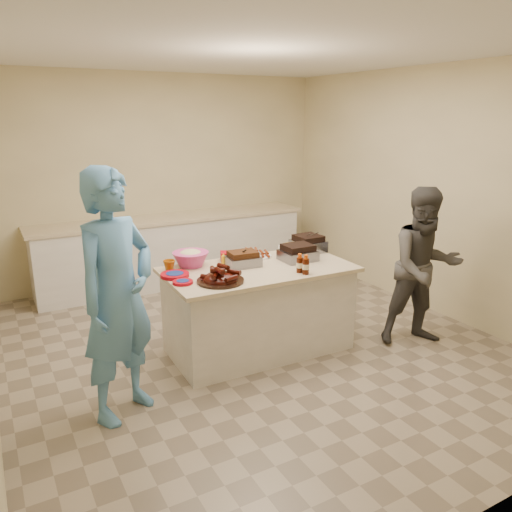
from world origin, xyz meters
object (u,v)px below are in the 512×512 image
guest_blue (127,410)px  island (259,349)px  coleslaw_bowl (191,266)px  mustard_bottle (224,265)px  roasting_pan (308,251)px  bbq_bottle_b (299,272)px  guest_gray (417,341)px  plastic_cup (170,271)px  bbq_bottle_a (306,274)px  rib_platter (220,282)px

guest_blue → island: bearing=-14.2°
coleslaw_bowl → mustard_bottle: (0.29, -0.10, 0.00)m
guest_blue → coleslaw_bowl: bearing=10.7°
coleslaw_bowl → roasting_pan: bearing=-4.6°
roasting_pan → bbq_bottle_b: bbq_bottle_b is taller
guest_gray → mustard_bottle: bearing=172.3°
island → guest_blue: size_ratio=0.93×
coleslaw_bowl → plastic_cup: bearing=-169.3°
island → bbq_bottle_b: (0.25, -0.30, 0.82)m
bbq_bottle_b → mustard_bottle: bbq_bottle_b is taller
coleslaw_bowl → guest_blue: coleslaw_bowl is taller
mustard_bottle → guest_gray: size_ratio=0.07×
roasting_pan → bbq_bottle_b: size_ratio=1.70×
bbq_bottle_a → guest_blue: size_ratio=0.10×
island → mustard_bottle: (-0.24, 0.25, 0.82)m
bbq_bottle_a → roasting_pan: bearing=53.6°
coleslaw_bowl → bbq_bottle_b: coleslaw_bowl is taller
island → roasting_pan: roasting_pan is taller
coleslaw_bowl → guest_gray: coleslaw_bowl is taller
roasting_pan → mustard_bottle: size_ratio=2.60×
island → guest_blue: 1.46m
coleslaw_bowl → guest_blue: bearing=-138.3°
plastic_cup → mustard_bottle: bearing=-6.7°
rib_platter → mustard_bottle: size_ratio=3.57×
bbq_bottle_b → guest_gray: (1.22, -0.32, -0.82)m
island → rib_platter: bearing=-156.3°
roasting_pan → guest_blue: size_ratio=0.16×
mustard_bottle → bbq_bottle_b: bearing=-48.2°
island → coleslaw_bowl: coleslaw_bowl is taller
bbq_bottle_b → roasting_pan: bearing=49.2°
bbq_bottle_a → bbq_bottle_b: (-0.02, 0.07, 0.00)m
island → mustard_bottle: mustard_bottle is taller
roasting_pan → bbq_bottle_b: 0.73m
island → guest_gray: (1.47, -0.62, 0.00)m
rib_platter → bbq_bottle_b: 0.74m
coleslaw_bowl → guest_blue: size_ratio=0.18×
roasting_pan → guest_blue: roasting_pan is taller
bbq_bottle_b → coleslaw_bowl: bearing=140.1°
bbq_bottle_b → plastic_cup: bbq_bottle_b is taller
island → guest_gray: bearing=-21.4°
plastic_cup → bbq_bottle_b: bearing=-31.2°
coleslaw_bowl → bbq_bottle_a: size_ratio=1.91×
mustard_bottle → bbq_bottle_a: bearing=-50.5°
bbq_bottle_a → rib_platter: bearing=167.0°
bbq_bottle_b → plastic_cup: (-1.00, 0.61, 0.00)m
rib_platter → mustard_bottle: 0.51m
mustard_bottle → guest_blue: (-1.16, -0.67, -0.82)m
plastic_cup → guest_gray: size_ratio=0.07×
roasting_pan → bbq_bottle_a: size_ratio=1.66×
plastic_cup → bbq_bottle_a: bearing=-33.6°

